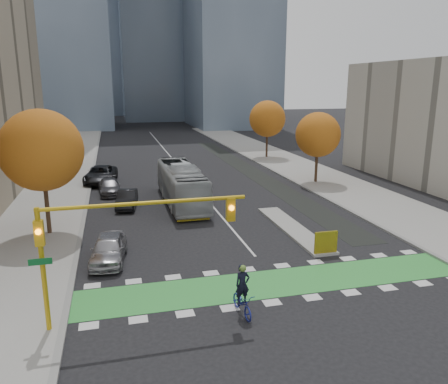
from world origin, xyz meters
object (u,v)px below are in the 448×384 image
traffic_signal_west (110,232)px  parked_car_d (101,175)px  tree_east_far (267,119)px  hazard_board (326,242)px  parked_car_c (110,187)px  tree_east_near (318,135)px  tree_west (42,150)px  parked_car_b (127,199)px  parked_car_a (108,249)px  bus (182,184)px  cyclist (242,298)px

traffic_signal_west → parked_car_d: bearing=92.2°
tree_east_far → hazard_board: bearing=-104.1°
parked_car_c → tree_east_near: bearing=-5.2°
tree_west → tree_east_far: tree_west is taller
parked_car_b → parked_car_d: 10.25m
tree_west → parked_car_a: tree_west is taller
tree_east_near → bus: 15.25m
traffic_signal_west → bus: bearing=72.8°
hazard_board → parked_car_a: size_ratio=0.31×
hazard_board → parked_car_c: 21.93m
tree_west → tree_east_near: tree_west is taller
traffic_signal_west → parked_car_a: bearing=92.1°
tree_east_near → parked_car_b: size_ratio=1.68×
parked_car_b → parked_car_c: 5.18m
hazard_board → parked_car_d: (-13.00, 23.28, 0.04)m
parked_car_c → parked_car_d: size_ratio=0.76×
traffic_signal_west → parked_car_c: 23.24m
traffic_signal_west → parked_car_c: traffic_signal_west is taller
tree_east_near → cyclist: bearing=-122.4°
tree_east_far → cyclist: 42.09m
parked_car_a → hazard_board: bearing=-3.1°
hazard_board → parked_car_a: 12.38m
cyclist → parked_car_b: cyclist is taller
parked_car_b → traffic_signal_west: bearing=-86.0°
tree_west → tree_east_far: 35.73m
hazard_board → cyclist: 8.42m
hazard_board → parked_car_c: (-12.12, 18.28, -0.13)m
hazard_board → bus: 14.94m
tree_east_near → parked_car_a: bearing=-142.3°
tree_east_far → parked_car_b: (-19.27, -20.52, -4.55)m
hazard_board → tree_west: tree_west is taller
tree_east_near → parked_car_b: 19.75m
bus → parked_car_c: 7.58m
bus → cyclist: bearing=-91.4°
traffic_signal_west → parked_car_d: 28.19m
bus → parked_car_d: bus is taller
parked_car_a → cyclist: bearing=-46.0°
tree_east_near → parked_car_d: size_ratio=1.17×
traffic_signal_west → parked_car_d: traffic_signal_west is taller
tree_west → parked_car_a: size_ratio=1.84×
hazard_board → traffic_signal_west: (-11.93, -4.71, 3.23)m
parked_car_d → tree_east_near: bearing=-6.8°
cyclist → parked_car_c: size_ratio=0.49×
hazard_board → cyclist: size_ratio=0.62×
traffic_signal_west → cyclist: size_ratio=3.75×
tree_east_far → traffic_signal_west: tree_east_far is taller
cyclist → bus: bearing=83.3°
traffic_signal_west → parked_car_b: (1.16, 17.99, -3.34)m
bus → parked_car_a: bearing=-117.9°
parked_car_b → bus: bearing=11.0°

